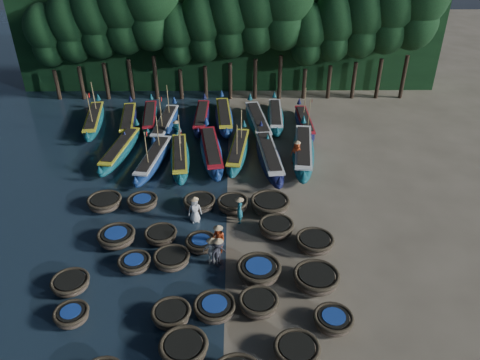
{
  "coord_description": "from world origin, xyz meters",
  "views": [
    {
      "loc": [
        0.55,
        -21.82,
        16.44
      ],
      "look_at": [
        0.82,
        2.99,
        1.3
      ],
      "focal_mm": 35.0,
      "sensor_mm": 36.0,
      "label": 1
    }
  ],
  "objects_px": {
    "long_boat_13": "(202,117)",
    "fisherman_3": "(219,252)",
    "long_boat_10": "(128,121)",
    "fisherman_2": "(218,239)",
    "coracle_9": "(333,320)",
    "coracle_12": "(172,259)",
    "coracle_6": "(171,315)",
    "long_boat_17": "(304,123)",
    "long_boat_5": "(211,151)",
    "long_boat_7": "(269,157)",
    "coracle_4": "(297,351)",
    "long_boat_2": "(121,150)",
    "coracle_17": "(201,243)",
    "long_boat_6": "(238,151)",
    "coracle_23": "(233,204)",
    "coracle_7": "(215,308)",
    "coracle_5": "(72,315)",
    "long_boat_16": "(275,116)",
    "fisherman_0": "(195,209)",
    "coracle_11": "(134,263)",
    "long_boat_3": "(154,159)",
    "coracle_2": "(184,349)",
    "coracle_18": "(276,228)",
    "long_boat_14": "(224,116)",
    "coracle_20": "(105,202)",
    "coracle_21": "(143,202)",
    "fisherman_5": "(177,131)",
    "coracle_15": "(117,237)",
    "long_boat_8": "(303,151)",
    "long_boat_4": "(180,157)",
    "fisherman_1": "(239,209)",
    "fisherman_6": "(297,152)",
    "coracle_8": "(258,303)",
    "coracle_13": "(259,271)",
    "coracle_22": "(200,203)",
    "fisherman_4": "(212,251)",
    "coracle_10": "(71,283)",
    "long_boat_9": "(94,120)",
    "long_boat_11": "(150,118)",
    "coracle_19": "(315,242)"
  },
  "relations": [
    {
      "from": "long_boat_16",
      "to": "fisherman_0",
      "type": "bearing_deg",
      "value": -109.9
    },
    {
      "from": "long_boat_2",
      "to": "fisherman_1",
      "type": "xyz_separation_m",
      "value": [
        8.64,
        -8.26,
        0.39
      ]
    },
    {
      "from": "coracle_20",
      "to": "fisherman_0",
      "type": "distance_m",
      "value": 5.83
    },
    {
      "from": "long_boat_4",
      "to": "fisherman_5",
      "type": "bearing_deg",
      "value": 92.98
    },
    {
      "from": "coracle_4",
      "to": "coracle_7",
      "type": "xyz_separation_m",
      "value": [
        -3.46,
        2.45,
        -0.05
      ]
    },
    {
      "from": "coracle_9",
      "to": "coracle_12",
      "type": "distance_m",
      "value": 8.68
    },
    {
      "from": "coracle_23",
      "to": "long_boat_6",
      "type": "height_order",
      "value": "long_boat_6"
    },
    {
      "from": "long_boat_5",
      "to": "long_boat_7",
      "type": "bearing_deg",
      "value": -20.13
    },
    {
      "from": "coracle_9",
      "to": "coracle_12",
      "type": "relative_size",
      "value": 0.98
    },
    {
      "from": "coracle_18",
      "to": "long_boat_14",
      "type": "distance_m",
      "value": 15.64
    },
    {
      "from": "coracle_4",
      "to": "long_boat_2",
      "type": "bearing_deg",
      "value": 121.56
    },
    {
      "from": "coracle_18",
      "to": "long_boat_5",
      "type": "distance_m",
      "value": 9.9
    },
    {
      "from": "coracle_2",
      "to": "coracle_18",
      "type": "height_order",
      "value": "coracle_2"
    },
    {
      "from": "coracle_12",
      "to": "long_boat_8",
      "type": "distance_m",
      "value": 14.07
    },
    {
      "from": "long_boat_10",
      "to": "coracle_12",
      "type": "bearing_deg",
      "value": -79.42
    },
    {
      "from": "coracle_22",
      "to": "fisherman_4",
      "type": "xyz_separation_m",
      "value": [
        0.97,
        -5.0,
        0.44
      ]
    },
    {
      "from": "coracle_5",
      "to": "coracle_15",
      "type": "relative_size",
      "value": 0.86
    },
    {
      "from": "coracle_18",
      "to": "coracle_21",
      "type": "xyz_separation_m",
      "value": [
        -7.97,
        2.69,
        -0.04
      ]
    },
    {
      "from": "coracle_8",
      "to": "long_boat_2",
      "type": "relative_size",
      "value": 0.24
    },
    {
      "from": "coracle_5",
      "to": "fisherman_1",
      "type": "relative_size",
      "value": 0.98
    },
    {
      "from": "coracle_5",
      "to": "long_boat_7",
      "type": "distance_m",
      "value": 17.4
    },
    {
      "from": "long_boat_5",
      "to": "fisherman_2",
      "type": "relative_size",
      "value": 4.64
    },
    {
      "from": "coracle_12",
      "to": "coracle_15",
      "type": "xyz_separation_m",
      "value": [
        -3.23,
        1.78,
        0.05
      ]
    },
    {
      "from": "coracle_15",
      "to": "coracle_17",
      "type": "distance_m",
      "value": 4.69
    },
    {
      "from": "long_boat_4",
      "to": "coracle_18",
      "type": "bearing_deg",
      "value": -59.32
    },
    {
      "from": "long_boat_13",
      "to": "fisherman_3",
      "type": "xyz_separation_m",
      "value": [
        1.93,
        -17.8,
        0.36
      ]
    },
    {
      "from": "coracle_5",
      "to": "fisherman_2",
      "type": "height_order",
      "value": "fisherman_2"
    },
    {
      "from": "coracle_7",
      "to": "long_boat_5",
      "type": "xyz_separation_m",
      "value": [
        -0.77,
        14.92,
        0.2
      ]
    },
    {
      "from": "long_boat_3",
      "to": "long_boat_14",
      "type": "xyz_separation_m",
      "value": [
        4.85,
        7.27,
        0.03
      ]
    },
    {
      "from": "coracle_7",
      "to": "long_boat_3",
      "type": "xyz_separation_m",
      "value": [
        -4.81,
        13.9,
        0.15
      ]
    },
    {
      "from": "coracle_11",
      "to": "long_boat_3",
      "type": "relative_size",
      "value": 0.25
    },
    {
      "from": "coracle_20",
      "to": "fisherman_3",
      "type": "height_order",
      "value": "fisherman_3"
    },
    {
      "from": "coracle_20",
      "to": "long_boat_6",
      "type": "xyz_separation_m",
      "value": [
        8.21,
        6.44,
        0.11
      ]
    },
    {
      "from": "coracle_2",
      "to": "coracle_15",
      "type": "relative_size",
      "value": 1.19
    },
    {
      "from": "coracle_5",
      "to": "coracle_12",
      "type": "distance_m",
      "value": 5.51
    },
    {
      "from": "coracle_9",
      "to": "coracle_11",
      "type": "xyz_separation_m",
      "value": [
        -9.48,
        3.88,
        -0.01
      ]
    },
    {
      "from": "coracle_6",
      "to": "long_boat_17",
      "type": "relative_size",
      "value": 0.27
    },
    {
      "from": "coracle_4",
      "to": "coracle_7",
      "type": "bearing_deg",
      "value": 144.73
    },
    {
      "from": "long_boat_5",
      "to": "fisherman_3",
      "type": "xyz_separation_m",
      "value": [
        0.86,
        -11.64,
        0.3
      ]
    },
    {
      "from": "long_boat_10",
      "to": "fisherman_2",
      "type": "bearing_deg",
      "value": -71.1
    },
    {
      "from": "long_boat_11",
      "to": "long_boat_14",
      "type": "relative_size",
      "value": 0.91
    },
    {
      "from": "long_boat_14",
      "to": "coracle_19",
      "type": "bearing_deg",
      "value": -76.76
    },
    {
      "from": "long_boat_10",
      "to": "fisherman_6",
      "type": "distance_m",
      "value": 14.68
    },
    {
      "from": "coracle_10",
      "to": "long_boat_14",
      "type": "relative_size",
      "value": 0.25
    },
    {
      "from": "coracle_15",
      "to": "long_boat_9",
      "type": "height_order",
      "value": "long_boat_9"
    },
    {
      "from": "coracle_9",
      "to": "coracle_12",
      "type": "height_order",
      "value": "coracle_12"
    },
    {
      "from": "coracle_17",
      "to": "long_boat_6",
      "type": "height_order",
      "value": "long_boat_6"
    },
    {
      "from": "coracle_5",
      "to": "fisherman_2",
      "type": "xyz_separation_m",
      "value": [
        6.45,
        4.77,
        0.5
      ]
    },
    {
      "from": "coracle_11",
      "to": "coracle_13",
      "type": "xyz_separation_m",
      "value": [
        6.32,
        -0.73,
        0.1
      ]
    },
    {
      "from": "coracle_23",
      "to": "fisherman_5",
      "type": "relative_size",
      "value": 1.24
    }
  ]
}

